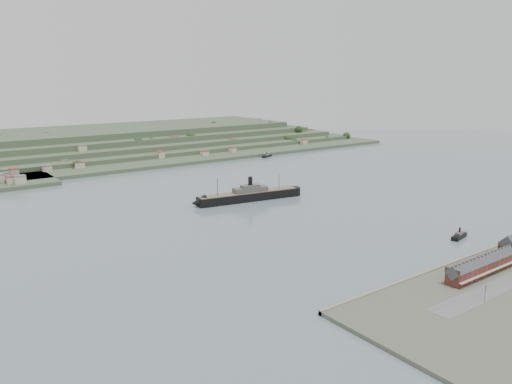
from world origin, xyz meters
TOP-DOWN VIEW (x-y plane):
  - ground at (0.00, 0.00)m, footprint 1400.00×1400.00m
  - terrace_row at (-10.00, -168.02)m, footprint 55.60×9.80m
  - gabled_building at (27.50, -164.00)m, footprint 10.40×10.18m
  - far_peninsula at (27.91, 393.10)m, footprint 760.00×309.00m
  - steamship at (-14.86, 44.57)m, footprint 104.19×27.45m
  - tugboat at (41.20, -123.24)m, footprint 17.42×7.90m
  - ferry_east at (146.05, 224.39)m, footprint 19.40×12.44m

SIDE VIEW (x-z plane):
  - ground at x=0.00m, z-range 0.00..0.00m
  - ferry_east at x=146.05m, z-range -1.84..5.25m
  - tugboat at x=41.20m, z-range -1.94..5.64m
  - steamship at x=-14.86m, z-range -7.91..17.17m
  - terrace_row at x=-10.00m, z-range 1.30..12.38m
  - gabled_building at x=27.50m, z-range 1.14..15.23m
  - far_peninsula at x=27.91m, z-range -3.12..26.88m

